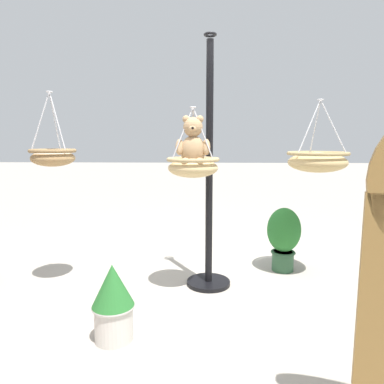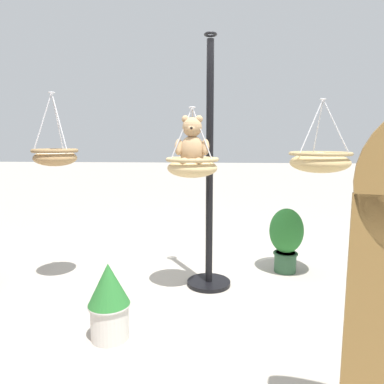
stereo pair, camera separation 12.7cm
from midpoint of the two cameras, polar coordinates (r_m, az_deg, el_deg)
name	(u,v)px [view 2 (the right image)]	position (r m, az deg, el deg)	size (l,w,h in m)	color
ground_plane	(192,283)	(3.75, 0.98, -14.51)	(40.00, 40.00, 0.00)	#A8A093
display_pole_central	(209,212)	(3.48, 3.87, -3.25)	(0.44, 0.44, 2.44)	black
hanging_basket_with_teddy	(192,166)	(3.17, 1.19, 4.22)	(0.48, 0.48, 0.63)	tan
teddy_bear	(192,145)	(3.14, 1.18, 7.71)	(0.31, 0.27, 0.45)	tan
hanging_basket_left_high	(320,161)	(3.76, 20.97, 4.72)	(0.61, 0.61, 0.73)	tan
hanging_basket_right_low	(55,156)	(3.63, -20.41, 5.48)	(0.43, 0.43, 0.70)	#A37F51
potted_plant_tall_leafy	(286,236)	(4.06, 15.93, -6.96)	(0.37, 0.37, 0.72)	#2D5638
potted_plant_bushy_green	(109,300)	(2.74, -11.99, -16.79)	(0.31, 0.31, 0.58)	beige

